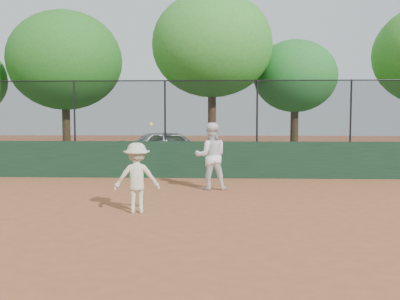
{
  "coord_description": "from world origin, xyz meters",
  "views": [
    {
      "loc": [
        1.24,
        -8.54,
        1.99
      ],
      "look_at": [
        0.8,
        2.2,
        1.2
      ],
      "focal_mm": 40.0,
      "sensor_mm": 36.0,
      "label": 1
    }
  ],
  "objects_px": {
    "player_main": "(137,178)",
    "tree_3": "(295,77)",
    "player_second": "(211,156)",
    "tree_2": "(212,45)",
    "tree_1": "(65,61)",
    "parked_car": "(172,147)"
  },
  "relations": [
    {
      "from": "player_main",
      "to": "tree_3",
      "type": "bearing_deg",
      "value": 65.32
    },
    {
      "from": "player_second",
      "to": "tree_2",
      "type": "relative_size",
      "value": 0.25
    },
    {
      "from": "player_second",
      "to": "player_main",
      "type": "bearing_deg",
      "value": 57.54
    },
    {
      "from": "tree_1",
      "to": "player_main",
      "type": "bearing_deg",
      "value": -64.56
    },
    {
      "from": "tree_2",
      "to": "tree_3",
      "type": "height_order",
      "value": "tree_2"
    },
    {
      "from": "tree_2",
      "to": "tree_3",
      "type": "distance_m",
      "value": 4.1
    },
    {
      "from": "tree_3",
      "to": "player_main",
      "type": "bearing_deg",
      "value": -114.68
    },
    {
      "from": "tree_3",
      "to": "tree_2",
      "type": "bearing_deg",
      "value": -161.42
    },
    {
      "from": "player_main",
      "to": "tree_2",
      "type": "height_order",
      "value": "tree_2"
    },
    {
      "from": "player_second",
      "to": "tree_2",
      "type": "xyz_separation_m",
      "value": [
        -0.07,
        6.86,
        4.11
      ]
    },
    {
      "from": "player_second",
      "to": "tree_3",
      "type": "bearing_deg",
      "value": -120.8
    },
    {
      "from": "parked_car",
      "to": "tree_1",
      "type": "bearing_deg",
      "value": 56.06
    },
    {
      "from": "player_second",
      "to": "player_main",
      "type": "height_order",
      "value": "player_main"
    },
    {
      "from": "tree_3",
      "to": "player_second",
      "type": "bearing_deg",
      "value": -114.22
    },
    {
      "from": "player_second",
      "to": "player_main",
      "type": "relative_size",
      "value": 0.98
    },
    {
      "from": "player_second",
      "to": "tree_1",
      "type": "bearing_deg",
      "value": -56.64
    },
    {
      "from": "tree_2",
      "to": "tree_3",
      "type": "relative_size",
      "value": 1.33
    },
    {
      "from": "player_main",
      "to": "tree_3",
      "type": "distance_m",
      "value": 12.69
    },
    {
      "from": "player_second",
      "to": "tree_2",
      "type": "bearing_deg",
      "value": -96.01
    },
    {
      "from": "parked_car",
      "to": "tree_2",
      "type": "xyz_separation_m",
      "value": [
        1.69,
        0.31,
        4.3
      ]
    },
    {
      "from": "tree_2",
      "to": "tree_3",
      "type": "bearing_deg",
      "value": 18.58
    },
    {
      "from": "tree_2",
      "to": "player_main",
      "type": "bearing_deg",
      "value": -98.16
    }
  ]
}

